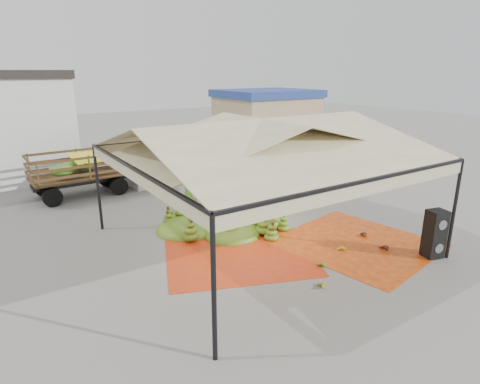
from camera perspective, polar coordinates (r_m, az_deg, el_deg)
ground at (r=13.23m, az=2.87°, el=-7.13°), size 90.00×90.00×0.00m
canopy_tent at (r=12.26m, az=3.10°, el=7.10°), size 8.10×8.10×4.00m
building_tan at (r=28.67m, az=3.78°, el=10.28°), size 6.30×5.30×4.10m
tarp_left at (r=12.51m, az=-0.43°, el=-8.54°), size 5.51×5.39×0.01m
tarp_right at (r=13.67m, az=16.24°, el=-6.98°), size 4.92×5.09×0.01m
banana_heap at (r=14.48m, az=-1.81°, el=-2.60°), size 6.20×5.62×1.10m
hand_yellow_a at (r=10.80m, az=11.18°, el=-12.79°), size 0.50×0.45×0.19m
hand_yellow_b at (r=12.91m, az=14.23°, el=-7.85°), size 0.50×0.48×0.18m
hand_red_a at (r=14.20m, az=16.86°, el=-5.69°), size 0.58×0.56×0.20m
hand_red_b at (r=13.35m, az=19.63°, el=-7.44°), size 0.51×0.44×0.21m
hand_green at (r=11.80m, az=11.37°, el=-10.11°), size 0.41×0.34×0.18m
hanging_bunches at (r=12.80m, az=7.00°, el=4.32°), size 3.24×0.24×0.20m
speaker_stack at (r=13.28m, az=25.95°, el=-5.38°), size 0.63×0.58×1.47m
banana_leaves at (r=13.82m, az=-6.11°, el=-6.11°), size 0.96×1.36×3.70m
vendor at (r=15.06m, az=-6.93°, el=-0.93°), size 0.59×0.39×1.60m
truck_left at (r=19.34m, az=-18.59°, el=3.65°), size 5.92×2.26×2.00m
truck_right at (r=22.79m, az=-3.50°, el=6.36°), size 6.05×4.05×1.97m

